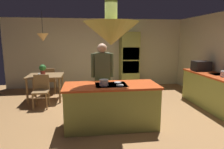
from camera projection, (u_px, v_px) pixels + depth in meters
ground at (110, 122)px, 4.42m from camera, size 8.16×8.16×0.00m
wall_back at (99, 53)px, 7.56m from camera, size 6.80×0.10×2.55m
kitchen_island at (111, 105)px, 4.15m from camera, size 1.93×0.84×0.92m
counter_run_right at (213, 91)px, 5.30m from camera, size 0.73×2.12×0.90m
oven_tower at (129, 60)px, 7.35m from camera, size 0.66×0.62×2.06m
dining_table at (45, 78)px, 5.93m from camera, size 1.01×0.87×0.76m
person_at_island at (102, 74)px, 4.71m from camera, size 0.53×0.23×1.72m
range_hood at (111, 32)px, 3.88m from camera, size 1.10×1.10×1.00m
pendant_light_over_table at (43, 37)px, 5.72m from camera, size 0.32×0.32×0.82m
chair_facing_island at (41, 89)px, 5.32m from camera, size 0.40×0.40×0.87m
chair_by_back_wall at (49, 79)px, 6.60m from camera, size 0.40×0.40×0.87m
potted_plant_on_table at (43, 69)px, 5.97m from camera, size 0.20×0.20×0.30m
cup_on_table at (39, 75)px, 5.68m from camera, size 0.07×0.07×0.09m
canister_sugar at (223, 74)px, 4.88m from camera, size 0.13×0.13×0.14m
microwave_on_counter at (201, 66)px, 5.81m from camera, size 0.46×0.36×0.28m
cooking_pot_on_cooktop at (104, 82)px, 3.90m from camera, size 0.18×0.18×0.12m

